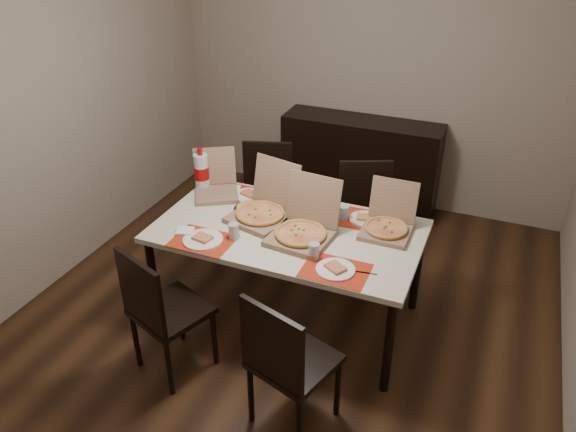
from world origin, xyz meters
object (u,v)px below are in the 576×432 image
at_px(chair_near_left, 161,309).
at_px(chair_far_left, 266,193).
at_px(chair_far_right, 365,215).
at_px(dip_bowl, 321,221).
at_px(dining_table, 288,237).
at_px(sideboard, 360,164).
at_px(soda_bottle, 202,172).
at_px(pizza_box_center, 303,230).
at_px(chair_near_right, 286,360).

distance_m(chair_near_left, chair_far_left, 1.66).
xyz_separation_m(chair_far_right, dip_bowl, (-0.16, -0.63, 0.25)).
bearing_deg(chair_far_right, dining_table, -113.29).
relative_size(sideboard, dining_table, 0.83).
distance_m(chair_far_left, soda_bottle, 0.72).
bearing_deg(pizza_box_center, chair_far_right, 76.56).
height_order(chair_far_left, pizza_box_center, pizza_box_center).
bearing_deg(pizza_box_center, chair_near_left, -130.89).
bearing_deg(soda_bottle, sideboard, 61.61).
bearing_deg(chair_far_right, dip_bowl, -104.33).
distance_m(sideboard, dip_bowl, 1.72).
bearing_deg(chair_near_right, pizza_box_center, 105.48).
distance_m(chair_far_right, dip_bowl, 0.70).
bearing_deg(chair_near_right, soda_bottle, 134.51).
bearing_deg(chair_far_left, sideboard, 61.70).
bearing_deg(soda_bottle, chair_near_right, -45.49).
xyz_separation_m(dining_table, pizza_box_center, (0.13, -0.07, 0.13)).
bearing_deg(soda_bottle, chair_near_left, -73.76).
height_order(sideboard, chair_far_left, chair_far_left).
height_order(chair_far_right, pizza_box_center, pizza_box_center).
distance_m(chair_near_right, chair_far_right, 1.72).
bearing_deg(chair_far_right, chair_near_left, -117.94).
bearing_deg(soda_bottle, chair_far_right, 22.43).
distance_m(sideboard, pizza_box_center, 1.95).
distance_m(chair_near_left, soda_bottle, 1.23).
distance_m(sideboard, dining_table, 1.86).
xyz_separation_m(chair_near_right, dip_bowl, (-0.19, 1.09, 0.25)).
height_order(chair_far_right, dip_bowl, chair_far_right).
bearing_deg(soda_bottle, dip_bowl, -7.98).
height_order(chair_near_left, chair_far_right, same).
distance_m(chair_near_left, chair_far_right, 1.82).
bearing_deg(chair_near_right, chair_near_left, 172.84).
height_order(sideboard, chair_near_left, chair_near_left).
distance_m(chair_near_right, chair_far_left, 1.99).
bearing_deg(dip_bowl, pizza_box_center, -101.00).
height_order(chair_near_left, chair_near_right, same).
distance_m(chair_far_left, chair_far_right, 0.89).
height_order(chair_far_left, dip_bowl, chair_far_left).
xyz_separation_m(chair_near_right, pizza_box_center, (-0.24, 0.86, 0.30)).
xyz_separation_m(dining_table, dip_bowl, (0.18, 0.16, 0.08)).
height_order(dining_table, chair_near_left, chair_near_left).
relative_size(chair_near_left, chair_far_left, 1.00).
xyz_separation_m(sideboard, pizza_box_center, (0.14, -1.91, 0.36)).
relative_size(chair_near_right, chair_far_left, 1.00).
xyz_separation_m(chair_far_left, dip_bowl, (0.73, -0.68, 0.25)).
distance_m(chair_near_right, pizza_box_center, 0.94).
height_order(chair_far_right, soda_bottle, soda_bottle).
height_order(dining_table, pizza_box_center, pizza_box_center).
height_order(chair_near_right, soda_bottle, soda_bottle).
bearing_deg(chair_far_left, dip_bowl, -43.06).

